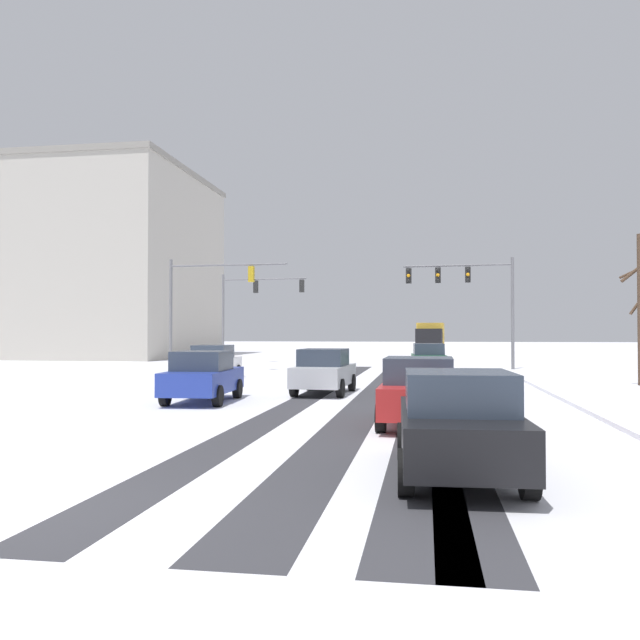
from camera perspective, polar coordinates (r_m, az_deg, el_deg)
ground_plane at (r=9.22m, az=-24.45°, el=-14.85°), size 300.00×300.00×0.00m
wheel_track_left_lane at (r=24.31m, az=-0.11°, el=-6.30°), size 0.99×36.15×0.01m
wheel_track_right_lane at (r=23.99m, az=9.10°, el=-6.35°), size 1.14×36.15×0.01m
wheel_track_center at (r=24.00m, az=10.48°, el=-6.35°), size 0.88×36.15×0.01m
wheel_track_oncoming at (r=24.06m, az=4.89°, el=-6.35°), size 1.13×36.15×0.01m
sidewalk_kerb_right at (r=23.22m, az=25.05°, el=-6.30°), size 4.00×36.15×0.12m
traffic_signal_far_left at (r=47.95m, az=-5.99°, el=1.84°), size 6.39×0.59×6.50m
traffic_signal_near_right at (r=38.62m, az=12.78°, el=2.77°), size 6.27×0.60×6.50m
traffic_signal_near_left at (r=38.50m, az=-10.17°, el=2.32°), size 7.14×0.45×6.50m
car_dark_green_lead at (r=35.60m, az=9.45°, el=-3.32°), size 2.01×4.19×1.62m
car_white_second at (r=31.07m, az=-9.29°, el=-3.65°), size 1.95×4.16×1.62m
car_silver_third at (r=23.51m, az=0.36°, el=-4.49°), size 1.97×4.17×1.62m
car_blue_fourth at (r=21.08m, az=-10.18°, el=-4.86°), size 2.01×4.19×1.62m
car_red_fifth at (r=15.72m, az=8.66°, el=-6.16°), size 1.89×4.13×1.62m
car_black_sixth at (r=10.26m, az=11.97°, el=-8.86°), size 1.97×4.17×1.62m
box_truck_delivery at (r=56.52m, az=9.63°, el=-1.67°), size 2.57×7.50×3.02m
office_building_far_left_block at (r=65.67m, az=-21.67°, el=4.39°), size 25.85×19.17×16.80m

